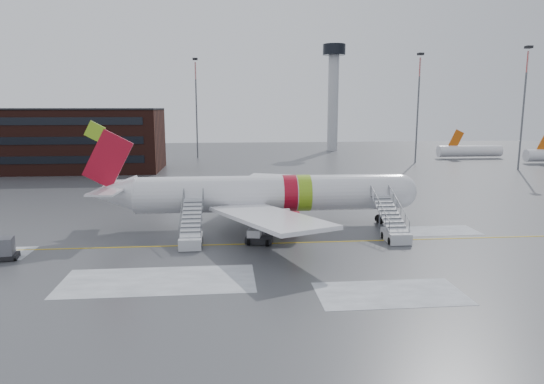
{
  "coord_description": "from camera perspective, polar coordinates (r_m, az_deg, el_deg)",
  "views": [
    {
      "loc": [
        -0.97,
        -44.28,
        12.48
      ],
      "look_at": [
        3.64,
        3.84,
        4.0
      ],
      "focal_mm": 32.0,
      "sensor_mm": 36.0,
      "label": 1
    }
  ],
  "objects": [
    {
      "name": "light_mast_far_ne",
      "position": [
        114.65,
        16.82,
        10.21
      ],
      "size": [
        1.2,
        1.2,
        24.25
      ],
      "color": "#595B60",
      "rests_on": "ground"
    },
    {
      "name": "uld_container",
      "position": [
        46.1,
        -29.11,
        -5.93
      ],
      "size": [
        2.53,
        2.03,
        1.85
      ],
      "color": "black",
      "rests_on": "ground"
    },
    {
      "name": "light_mast_far_n",
      "position": [
        122.49,
        -8.9,
        10.46
      ],
      "size": [
        1.2,
        1.2,
        24.25
      ],
      "color": "#595B60",
      "rests_on": "ground"
    },
    {
      "name": "airstair_aft",
      "position": [
        45.18,
        -9.47,
        -4.83
      ],
      "size": [
        2.05,
        7.7,
        3.48
      ],
      "color": "silver",
      "rests_on": "ground"
    },
    {
      "name": "ground",
      "position": [
        46.02,
        -4.07,
        -5.81
      ],
      "size": [
        260.0,
        260.0,
        0.0
      ],
      "primitive_type": "plane",
      "color": "#494C4F",
      "rests_on": "ground"
    },
    {
      "name": "control_tower",
      "position": [
        142.82,
        7.23,
        12.39
      ],
      "size": [
        6.4,
        6.4,
        30.0
      ],
      "color": "#B2B5BA",
      "rests_on": "ground"
    },
    {
      "name": "airliner",
      "position": [
        51.07,
        -1.28,
        -0.27
      ],
      "size": [
        35.03,
        32.97,
        11.18
      ],
      "color": "white",
      "rests_on": "ground"
    },
    {
      "name": "distant_aircraft",
      "position": [
        126.13,
        24.83,
        3.35
      ],
      "size": [
        35.0,
        18.0,
        8.0
      ],
      "primitive_type": null,
      "color": "#D8590C",
      "rests_on": "ground"
    },
    {
      "name": "light_mast_far_e",
      "position": [
        109.52,
        27.53,
        9.55
      ],
      "size": [
        1.2,
        1.2,
        24.25
      ],
      "color": "#595B60",
      "rests_on": "ground"
    },
    {
      "name": "airstair_fwd",
      "position": [
        47.75,
        14.09,
        -4.19
      ],
      "size": [
        2.05,
        7.7,
        3.48
      ],
      "color": "#BABDC2",
      "rests_on": "ground"
    },
    {
      "name": "pushback_tug",
      "position": [
        44.93,
        -1.75,
        -5.38
      ],
      "size": [
        2.64,
        2.21,
        1.38
      ],
      "color": "black",
      "rests_on": "ground"
    }
  ]
}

